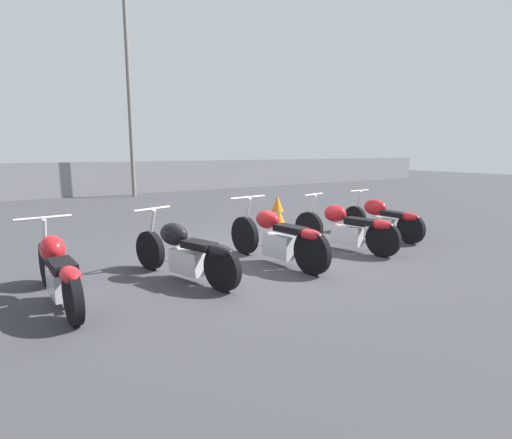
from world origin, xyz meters
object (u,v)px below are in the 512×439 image
Objects in this scene: motorcycle_slot_1 at (185,251)px; motorcycle_slot_3 at (346,228)px; light_pole_right at (127,62)px; motorcycle_slot_2 at (277,237)px; motorcycle_slot_0 at (58,271)px; motorcycle_slot_4 at (382,218)px; traffic_cone_far at (278,203)px; traffic_cone_near at (279,217)px.

motorcycle_slot_3 is at bearing -17.15° from motorcycle_slot_1.
light_pole_right is 3.94× the size of motorcycle_slot_2.
motorcycle_slot_0 and motorcycle_slot_4 have the same top height.
motorcycle_slot_3 is at bearing -111.64° from traffic_cone_far.
motorcycle_slot_0 reaches higher than traffic_cone_far.
motorcycle_slot_3 reaches higher than traffic_cone_near.
motorcycle_slot_2 is at bearing -3.95° from motorcycle_slot_0.
motorcycle_slot_2 is 1.59m from motorcycle_slot_3.
motorcycle_slot_1 is at bearing -143.41° from traffic_cone_near.
motorcycle_slot_3 reaches higher than motorcycle_slot_1.
motorcycle_slot_4 is (6.16, 0.33, 0.01)m from motorcycle_slot_0.
motorcycle_slot_2 is (1.56, -0.05, 0.02)m from motorcycle_slot_1.
motorcycle_slot_0 is at bearing -145.31° from traffic_cone_far.
motorcycle_slot_1 reaches higher than motorcycle_slot_0.
light_pole_right reaches higher than motorcycle_slot_4.
motorcycle_slot_2 reaches higher than motorcycle_slot_4.
motorcycle_slot_3 is (0.61, -10.95, -4.70)m from light_pole_right.
motorcycle_slot_2 is 5.70m from traffic_cone_far.
motorcycle_slot_2 is (-0.99, -11.00, -4.68)m from light_pole_right.
motorcycle_slot_4 is at bearing 0.73° from motorcycle_slot_2.
light_pole_right is 4.11× the size of motorcycle_slot_3.
motorcycle_slot_1 is 0.92× the size of motorcycle_slot_2.
traffic_cone_far is (4.95, 4.52, -0.17)m from motorcycle_slot_1.
motorcycle_slot_4 is 2.57m from traffic_cone_near.
traffic_cone_far is at bearing 54.63° from traffic_cone_near.
motorcycle_slot_1 is 5.67× the size of traffic_cone_near.
motorcycle_slot_3 reaches higher than motorcycle_slot_4.
light_pole_right is at bearing 66.14° from motorcycle_slot_0.
traffic_cone_far is (1.79, 4.52, -0.17)m from motorcycle_slot_3.
traffic_cone_far is (1.28, 1.80, 0.06)m from traffic_cone_near.
motorcycle_slot_4 is 4.22m from traffic_cone_far.
motorcycle_slot_1 is at bearing -2.80° from motorcycle_slot_0.
traffic_cone_near is (0.52, 2.73, -0.23)m from motorcycle_slot_3.
motorcycle_slot_0 is (-4.15, -10.96, -4.71)m from light_pole_right.
motorcycle_slot_0 is at bearing -178.83° from motorcycle_slot_4.
light_pole_right is 12.63m from motorcycle_slot_0.
motorcycle_slot_1 is 0.96× the size of motorcycle_slot_3.
motorcycle_slot_2 is at bearing -126.49° from traffic_cone_far.
light_pole_right is at bearing 59.72° from motorcycle_slot_1.
motorcycle_slot_2 is at bearing -174.70° from motorcycle_slot_4.
traffic_cone_far is (2.40, -6.42, -4.88)m from light_pole_right.
traffic_cone_near is at bearing -125.37° from traffic_cone_far.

